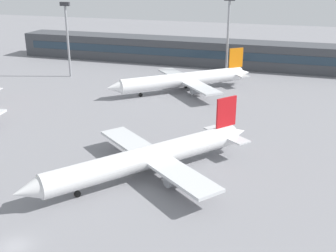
{
  "coord_description": "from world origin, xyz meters",
  "views": [
    {
      "loc": [
        32.33,
        -36.64,
        33.27
      ],
      "look_at": [
        7.76,
        40.0,
        3.0
      ],
      "focal_mm": 44.95,
      "sensor_mm": 36.0,
      "label": 1
    }
  ],
  "objects_px": {
    "floodlight_tower_west": "(67,34)",
    "airplane_near": "(147,158)",
    "airplane_far": "(183,80)",
    "floodlight_tower_east": "(228,33)"
  },
  "relations": [
    {
      "from": "airplane_near",
      "to": "airplane_far",
      "type": "height_order",
      "value": "airplane_far"
    },
    {
      "from": "airplane_near",
      "to": "airplane_far",
      "type": "bearing_deg",
      "value": 99.41
    },
    {
      "from": "floodlight_tower_west",
      "to": "airplane_far",
      "type": "bearing_deg",
      "value": -8.76
    },
    {
      "from": "floodlight_tower_west",
      "to": "floodlight_tower_east",
      "type": "distance_m",
      "value": 50.48
    },
    {
      "from": "airplane_far",
      "to": "floodlight_tower_east",
      "type": "distance_m",
      "value": 21.8
    },
    {
      "from": "floodlight_tower_east",
      "to": "airplane_far",
      "type": "bearing_deg",
      "value": -120.91
    },
    {
      "from": "airplane_far",
      "to": "floodlight_tower_east",
      "type": "bearing_deg",
      "value": 59.09
    },
    {
      "from": "airplane_near",
      "to": "floodlight_tower_east",
      "type": "xyz_separation_m",
      "value": [
        0.89,
        68.3,
        11.39
      ]
    },
    {
      "from": "floodlight_tower_west",
      "to": "airplane_near",
      "type": "bearing_deg",
      "value": -50.27
    },
    {
      "from": "airplane_far",
      "to": "airplane_near",
      "type": "bearing_deg",
      "value": -80.59
    }
  ]
}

